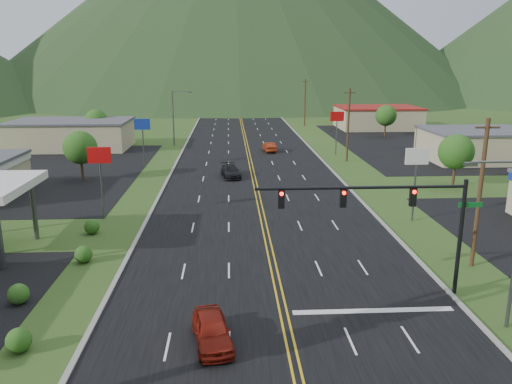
{
  "coord_description": "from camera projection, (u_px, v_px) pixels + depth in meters",
  "views": [
    {
      "loc": [
        -2.86,
        -12.73,
        13.41
      ],
      "look_at": [
        -1.02,
        21.38,
        4.5
      ],
      "focal_mm": 35.0,
      "sensor_mm": 36.0,
      "label": 1
    }
  ],
  "objects": [
    {
      "name": "traffic_signal",
      "position": [
        394.0,
        209.0,
        28.35
      ],
      "size": [
        13.1,
        0.43,
        7.0
      ],
      "color": "black",
      "rests_on": "ground"
    },
    {
      "name": "streetlight_west",
      "position": [
        175.0,
        114.0,
        81.55
      ],
      "size": [
        3.28,
        0.25,
        9.0
      ],
      "color": "#59595E",
      "rests_on": "ground"
    },
    {
      "name": "building_west_far",
      "position": [
        72.0,
        134.0,
        79.5
      ],
      "size": [
        18.4,
        11.4,
        4.5
      ],
      "color": "tan",
      "rests_on": "ground"
    },
    {
      "name": "building_east_mid",
      "position": [
        477.0,
        145.0,
        70.1
      ],
      "size": [
        14.4,
        11.4,
        4.3
      ],
      "color": "tan",
      "rests_on": "ground"
    },
    {
      "name": "building_east_far",
      "position": [
        377.0,
        117.0,
        103.68
      ],
      "size": [
        16.4,
        12.4,
        4.5
      ],
      "color": "tan",
      "rests_on": "ground"
    },
    {
      "name": "pole_sign_west_a",
      "position": [
        100.0,
        163.0,
        42.81
      ],
      "size": [
        2.0,
        0.18,
        6.4
      ],
      "color": "#59595E",
      "rests_on": "ground"
    },
    {
      "name": "pole_sign_west_b",
      "position": [
        142.0,
        129.0,
        64.07
      ],
      "size": [
        2.0,
        0.18,
        6.4
      ],
      "color": "#59595E",
      "rests_on": "ground"
    },
    {
      "name": "pole_sign_east_a",
      "position": [
        417.0,
        164.0,
        42.29
      ],
      "size": [
        2.0,
        0.18,
        6.4
      ],
      "color": "#59595E",
      "rests_on": "ground"
    },
    {
      "name": "pole_sign_east_b",
      "position": [
        337.0,
        121.0,
        73.21
      ],
      "size": [
        2.0,
        0.18,
        6.4
      ],
      "color": "#59595E",
      "rests_on": "ground"
    },
    {
      "name": "tree_west_a",
      "position": [
        80.0,
        148.0,
        57.29
      ],
      "size": [
        3.84,
        3.84,
        5.82
      ],
      "color": "#382314",
      "rests_on": "ground"
    },
    {
      "name": "tree_west_b",
      "position": [
        96.0,
        121.0,
        83.11
      ],
      "size": [
        3.84,
        3.84,
        5.82
      ],
      "color": "#382314",
      "rests_on": "ground"
    },
    {
      "name": "tree_east_a",
      "position": [
        456.0,
        152.0,
        54.65
      ],
      "size": [
        3.84,
        3.84,
        5.82
      ],
      "color": "#382314",
      "rests_on": "ground"
    },
    {
      "name": "tree_east_b",
      "position": [
        386.0,
        116.0,
        91.57
      ],
      "size": [
        3.84,
        3.84,
        5.82
      ],
      "color": "#382314",
      "rests_on": "ground"
    },
    {
      "name": "utility_pole_a",
      "position": [
        480.0,
        193.0,
        32.64
      ],
      "size": [
        1.6,
        0.28,
        10.0
      ],
      "color": "#382314",
      "rests_on": "ground"
    },
    {
      "name": "utility_pole_b",
      "position": [
        348.0,
        124.0,
        68.38
      ],
      "size": [
        1.6,
        0.28,
        10.0
      ],
      "color": "#382314",
      "rests_on": "ground"
    },
    {
      "name": "utility_pole_c",
      "position": [
        305.0,
        102.0,
        107.03
      ],
      "size": [
        1.6,
        0.28,
        10.0
      ],
      "color": "#382314",
      "rests_on": "ground"
    },
    {
      "name": "utility_pole_d",
      "position": [
        285.0,
        91.0,
        145.68
      ],
      "size": [
        1.6,
        0.28,
        10.0
      ],
      "color": "#382314",
      "rests_on": "ground"
    },
    {
      "name": "car_red_near",
      "position": [
        212.0,
        331.0,
        24.3
      ],
      "size": [
        2.41,
        4.48,
        1.45
      ],
      "primitive_type": "imported",
      "rotation": [
        0.0,
        0.0,
        0.17
      ],
      "color": "maroon",
      "rests_on": "ground"
    },
    {
      "name": "car_dark_mid",
      "position": [
        231.0,
        172.0,
        59.74
      ],
      "size": [
        2.68,
        5.11,
        1.41
      ],
      "primitive_type": "imported",
      "rotation": [
        0.0,
        0.0,
        0.15
      ],
      "color": "black",
      "rests_on": "ground"
    },
    {
      "name": "car_red_far",
      "position": [
        269.0,
        147.0,
        76.81
      ],
      "size": [
        1.94,
        4.47,
        1.43
      ],
      "primitive_type": "imported",
      "rotation": [
        0.0,
        0.0,
        3.24
      ],
      "color": "maroon",
      "rests_on": "ground"
    }
  ]
}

